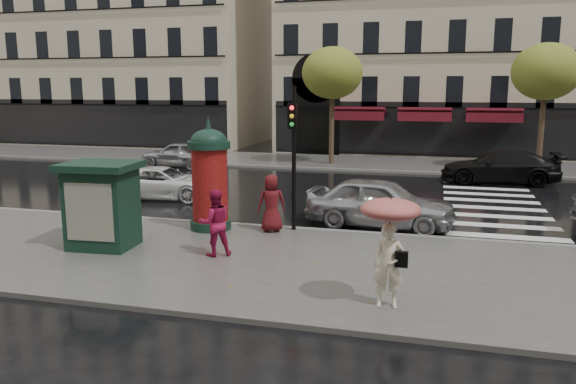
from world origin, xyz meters
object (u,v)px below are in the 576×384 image
(car_silver, at_px, (380,202))
(car_white, at_px, (163,183))
(woman_red, at_px, (215,223))
(car_black, at_px, (500,167))
(car_far_silver, at_px, (180,154))
(morris_column, at_px, (210,175))
(newsstand, at_px, (102,204))
(woman_umbrella, at_px, (390,234))
(man_burgundy, at_px, (272,203))
(traffic_light, at_px, (293,144))

(car_silver, xyz_separation_m, car_white, (-8.89, 2.41, -0.16))
(woman_red, xyz_separation_m, car_black, (8.33, 14.42, -0.23))
(car_white, relative_size, car_far_silver, 1.06)
(morris_column, distance_m, car_black, 15.24)
(woman_red, bearing_deg, morris_column, -97.16)
(morris_column, distance_m, car_far_silver, 14.68)
(car_white, bearing_deg, newsstand, -173.06)
(car_silver, relative_size, car_white, 1.03)
(woman_red, relative_size, car_silver, 0.37)
(car_silver, relative_size, car_far_silver, 1.08)
(woman_umbrella, xyz_separation_m, newsstand, (-7.89, 2.28, -0.29))
(car_white, height_order, car_far_silver, car_far_silver)
(man_burgundy, xyz_separation_m, car_silver, (3.07, 1.88, -0.19))
(car_silver, height_order, car_far_silver, car_silver)
(car_silver, bearing_deg, woman_umbrella, -166.82)
(man_burgundy, distance_m, newsstand, 4.86)
(woman_red, distance_m, car_far_silver, 17.49)
(morris_column, height_order, car_far_silver, morris_column)
(traffic_light, bearing_deg, woman_umbrella, -58.26)
(woman_umbrella, height_order, car_silver, woman_umbrella)
(woman_umbrella, height_order, car_far_silver, woman_umbrella)
(car_white, xyz_separation_m, car_black, (13.45, 7.39, 0.13))
(woman_red, xyz_separation_m, newsstand, (-3.25, -0.06, 0.33))
(traffic_light, relative_size, newsstand, 1.87)
(man_burgundy, distance_m, car_silver, 3.60)
(newsstand, bearing_deg, woman_umbrella, -16.11)
(woman_umbrella, relative_size, car_white, 0.49)
(newsstand, height_order, car_far_silver, newsstand)
(woman_red, height_order, car_far_silver, woman_red)
(woman_umbrella, height_order, car_white, woman_umbrella)
(woman_red, distance_m, man_burgundy, 2.84)
(traffic_light, distance_m, car_white, 7.85)
(woman_umbrella, bearing_deg, car_silver, 97.11)
(car_silver, bearing_deg, morris_column, 118.30)
(newsstand, xyz_separation_m, car_white, (-1.87, 7.09, -0.68))
(woman_red, xyz_separation_m, car_far_silver, (-8.39, 15.35, -0.25))
(newsstand, relative_size, car_white, 0.51)
(man_burgundy, height_order, morris_column, morris_column)
(newsstand, bearing_deg, woman_red, 0.97)
(car_black, bearing_deg, car_white, -63.16)
(man_burgundy, distance_m, morris_column, 2.08)
(car_silver, bearing_deg, traffic_light, 128.41)
(man_burgundy, bearing_deg, woman_red, 51.04)
(car_black, bearing_deg, woman_umbrella, -14.35)
(car_white, bearing_deg, car_black, -69.06)
(woman_red, xyz_separation_m, man_burgundy, (0.71, 2.75, -0.00))
(morris_column, distance_m, car_silver, 5.48)
(car_silver, bearing_deg, newsstand, 129.74)
(newsstand, bearing_deg, car_black, 51.35)
(woman_red, bearing_deg, newsstand, -31.23)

